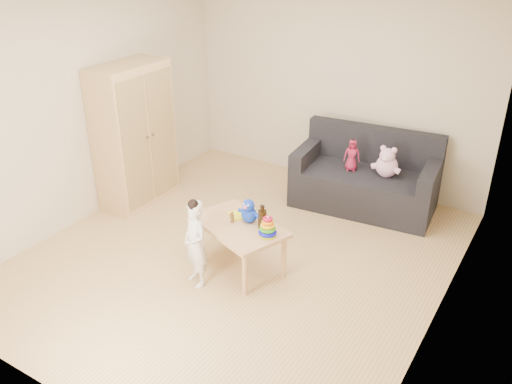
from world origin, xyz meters
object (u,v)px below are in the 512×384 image
Objects in this scene: sofa at (364,189)px; toddler at (195,245)px; play_table at (239,246)px; wardrobe at (134,136)px.

sofa is 1.94× the size of toddler.
play_table is 1.10× the size of toddler.
wardrobe is 2.82m from sofa.
sofa is (2.43, 1.29, -0.62)m from wardrobe.
toddler reaches higher than sofa.
toddler reaches higher than play_table.
sofa is 1.96m from play_table.
play_table is at bearing 90.45° from toddler.
sofa is at bearing 96.11° from toddler.
play_table is (-0.57, -1.87, 0.01)m from sofa.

